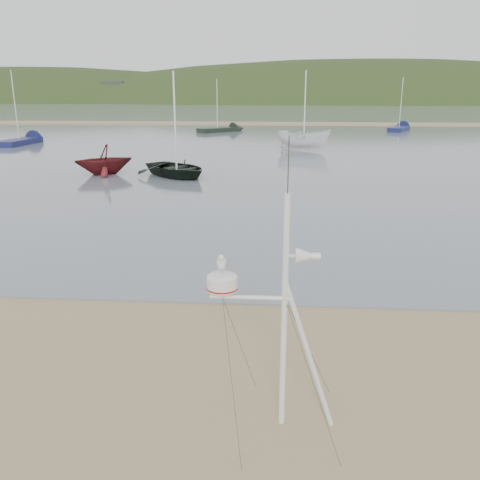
# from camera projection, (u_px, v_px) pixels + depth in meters

# --- Properties ---
(ground) EXTENTS (560.00, 560.00, 0.00)m
(ground) POSITION_uv_depth(u_px,v_px,m) (112.00, 402.00, 8.21)
(ground) COLOR #907B53
(ground) RESTS_ON ground
(water) EXTENTS (560.00, 256.00, 0.04)m
(water) POSITION_uv_depth(u_px,v_px,m) (269.00, 109.00, 134.42)
(water) COLOR slate
(water) RESTS_ON ground
(sandbar) EXTENTS (560.00, 7.00, 0.07)m
(sandbar) POSITION_uv_depth(u_px,v_px,m) (261.00, 123.00, 75.12)
(sandbar) COLOR #907B53
(sandbar) RESTS_ON water
(hill_ridge) EXTENTS (620.00, 180.00, 80.00)m
(hill_ridge) POSITION_uv_depth(u_px,v_px,m) (312.00, 145.00, 237.19)
(hill_ridge) COLOR #223314
(hill_ridge) RESTS_ON ground
(far_cottages) EXTENTS (294.40, 6.30, 8.00)m
(far_cottages) POSITION_uv_depth(u_px,v_px,m) (280.00, 92.00, 194.27)
(far_cottages) COLOR beige
(far_cottages) RESTS_ON ground
(mast_rig) EXTENTS (1.90, 2.03, 4.29)m
(mast_rig) POSITION_uv_depth(u_px,v_px,m) (279.00, 363.00, 7.37)
(mast_rig) COLOR silver
(mast_rig) RESTS_ON ground
(boat_dark) EXTENTS (3.01, 3.08, 4.67)m
(boat_dark) POSITION_uv_depth(u_px,v_px,m) (175.00, 136.00, 28.56)
(boat_dark) COLOR black
(boat_dark) RESTS_ON water
(boat_red) EXTENTS (3.00, 3.36, 3.33)m
(boat_red) POSITION_uv_depth(u_px,v_px,m) (103.00, 146.00, 29.64)
(boat_red) COLOR #591416
(boat_red) RESTS_ON water
(boat_white) EXTENTS (2.21, 2.19, 4.51)m
(boat_white) POSITION_uv_depth(u_px,v_px,m) (304.00, 122.00, 41.36)
(boat_white) COLOR white
(boat_white) RESTS_ON water
(sailboat_blue_far) EXTENTS (4.36, 6.96, 6.84)m
(sailboat_blue_far) POSITION_uv_depth(u_px,v_px,m) (402.00, 128.00, 63.23)
(sailboat_blue_far) COLOR #161C4D
(sailboat_blue_far) RESTS_ON ground
(sailboat_dark_mid) EXTENTS (5.87, 5.68, 6.54)m
(sailboat_dark_mid) POSITION_uv_depth(u_px,v_px,m) (229.00, 129.00, 61.15)
(sailboat_dark_mid) COLOR black
(sailboat_dark_mid) RESTS_ON ground
(sailboat_blue_near) EXTENTS (2.10, 7.24, 7.11)m
(sailboat_blue_near) POSITION_uv_depth(u_px,v_px,m) (30.00, 140.00, 48.09)
(sailboat_blue_near) COLOR #161C4D
(sailboat_blue_near) RESTS_ON ground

